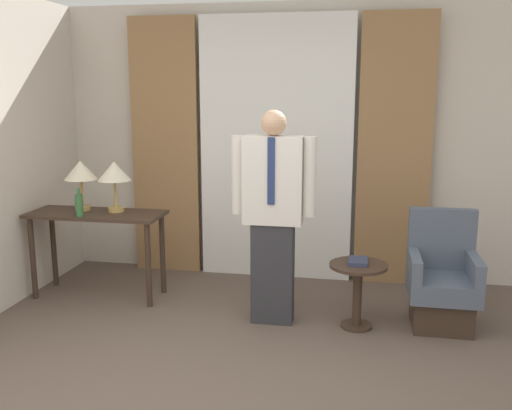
{
  "coord_description": "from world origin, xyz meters",
  "views": [
    {
      "loc": [
        0.83,
        -2.8,
        1.89
      ],
      "look_at": [
        0.05,
        1.42,
        1.0
      ],
      "focal_mm": 40.0,
      "sensor_mm": 36.0,
      "label": 1
    }
  ],
  "objects_px": {
    "armchair": "(442,284)",
    "side_table": "(358,284)",
    "table_lamp_right": "(114,173)",
    "desk": "(97,227)",
    "book": "(358,261)",
    "person": "(273,210)",
    "table_lamp_left": "(81,172)",
    "bottle_near_edge": "(79,205)"
  },
  "relations": [
    {
      "from": "person",
      "to": "desk",
      "type": "bearing_deg",
      "value": 169.9
    },
    {
      "from": "person",
      "to": "side_table",
      "type": "height_order",
      "value": "person"
    },
    {
      "from": "table_lamp_right",
      "to": "side_table",
      "type": "xyz_separation_m",
      "value": [
        2.18,
        -0.37,
        -0.78
      ]
    },
    {
      "from": "desk",
      "to": "armchair",
      "type": "height_order",
      "value": "armchair"
    },
    {
      "from": "table_lamp_right",
      "to": "desk",
      "type": "bearing_deg",
      "value": -156.45
    },
    {
      "from": "table_lamp_left",
      "to": "book",
      "type": "distance_m",
      "value": 2.6
    },
    {
      "from": "person",
      "to": "armchair",
      "type": "height_order",
      "value": "person"
    },
    {
      "from": "person",
      "to": "book",
      "type": "height_order",
      "value": "person"
    },
    {
      "from": "table_lamp_left",
      "to": "bottle_near_edge",
      "type": "height_order",
      "value": "table_lamp_left"
    },
    {
      "from": "desk",
      "to": "person",
      "type": "distance_m",
      "value": 1.71
    },
    {
      "from": "table_lamp_left",
      "to": "armchair",
      "type": "xyz_separation_m",
      "value": [
        3.17,
        -0.18,
        -0.8
      ]
    },
    {
      "from": "bottle_near_edge",
      "to": "book",
      "type": "distance_m",
      "value": 2.43
    },
    {
      "from": "desk",
      "to": "person",
      "type": "relative_size",
      "value": 0.71
    },
    {
      "from": "person",
      "to": "book",
      "type": "distance_m",
      "value": 0.78
    },
    {
      "from": "table_lamp_left",
      "to": "side_table",
      "type": "xyz_separation_m",
      "value": [
        2.51,
        -0.37,
        -0.78
      ]
    },
    {
      "from": "desk",
      "to": "book",
      "type": "distance_m",
      "value": 2.36
    },
    {
      "from": "table_lamp_right",
      "to": "side_table",
      "type": "distance_m",
      "value": 2.35
    },
    {
      "from": "desk",
      "to": "table_lamp_left",
      "type": "bearing_deg",
      "value": 156.45
    },
    {
      "from": "desk",
      "to": "side_table",
      "type": "distance_m",
      "value": 2.38
    },
    {
      "from": "table_lamp_right",
      "to": "armchair",
      "type": "bearing_deg",
      "value": -3.71
    },
    {
      "from": "desk",
      "to": "armchair",
      "type": "xyz_separation_m",
      "value": [
        3.01,
        -0.11,
        -0.31
      ]
    },
    {
      "from": "table_lamp_left",
      "to": "side_table",
      "type": "relative_size",
      "value": 0.87
    },
    {
      "from": "desk",
      "to": "side_table",
      "type": "bearing_deg",
      "value": -7.17
    },
    {
      "from": "person",
      "to": "book",
      "type": "bearing_deg",
      "value": 2.61
    },
    {
      "from": "armchair",
      "to": "side_table",
      "type": "distance_m",
      "value": 0.69
    },
    {
      "from": "desk",
      "to": "table_lamp_right",
      "type": "relative_size",
      "value": 2.67
    },
    {
      "from": "desk",
      "to": "side_table",
      "type": "relative_size",
      "value": 2.31
    },
    {
      "from": "desk",
      "to": "person",
      "type": "xyz_separation_m",
      "value": [
        1.66,
        -0.3,
        0.28
      ]
    },
    {
      "from": "table_lamp_left",
      "to": "table_lamp_right",
      "type": "height_order",
      "value": "same"
    },
    {
      "from": "table_lamp_left",
      "to": "person",
      "type": "bearing_deg",
      "value": -11.37
    },
    {
      "from": "bottle_near_edge",
      "to": "armchair",
      "type": "distance_m",
      "value": 3.13
    },
    {
      "from": "table_lamp_left",
      "to": "table_lamp_right",
      "type": "distance_m",
      "value": 0.33
    },
    {
      "from": "side_table",
      "to": "table_lamp_right",
      "type": "bearing_deg",
      "value": 170.48
    },
    {
      "from": "table_lamp_right",
      "to": "book",
      "type": "xyz_separation_m",
      "value": [
        2.18,
        -0.34,
        -0.6
      ]
    },
    {
      "from": "desk",
      "to": "side_table",
      "type": "xyz_separation_m",
      "value": [
        2.35,
        -0.3,
        -0.29
      ]
    },
    {
      "from": "table_lamp_left",
      "to": "side_table",
      "type": "height_order",
      "value": "table_lamp_left"
    },
    {
      "from": "desk",
      "to": "book",
      "type": "height_order",
      "value": "desk"
    },
    {
      "from": "table_lamp_left",
      "to": "armchair",
      "type": "relative_size",
      "value": 0.5
    },
    {
      "from": "table_lamp_right",
      "to": "book",
      "type": "bearing_deg",
      "value": -8.78
    },
    {
      "from": "table_lamp_right",
      "to": "bottle_near_edge",
      "type": "relative_size",
      "value": 1.83
    },
    {
      "from": "bottle_near_edge",
      "to": "armchair",
      "type": "xyz_separation_m",
      "value": [
        3.08,
        0.06,
        -0.55
      ]
    },
    {
      "from": "armchair",
      "to": "book",
      "type": "bearing_deg",
      "value": -167.26
    }
  ]
}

